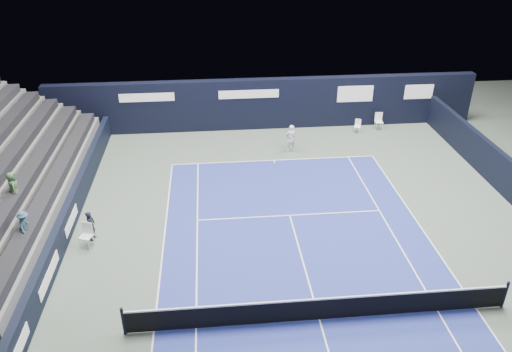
{
  "coord_description": "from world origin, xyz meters",
  "views": [
    {
      "loc": [
        -3.31,
        -12.08,
        12.25
      ],
      "look_at": [
        -1.38,
        7.85,
        1.3
      ],
      "focal_mm": 35.0,
      "sensor_mm": 36.0,
      "label": 1
    }
  ],
  "objects_px": {
    "line_judge_chair": "(87,233)",
    "folding_chair_back_b": "(379,120)",
    "tennis_player": "(291,138)",
    "tennis_net": "(320,308)",
    "folding_chair_back_a": "(358,123)"
  },
  "relations": [
    {
      "from": "folding_chair_back_b",
      "to": "tennis_player",
      "type": "height_order",
      "value": "tennis_player"
    },
    {
      "from": "folding_chair_back_b",
      "to": "tennis_player",
      "type": "bearing_deg",
      "value": -153.26
    },
    {
      "from": "folding_chair_back_b",
      "to": "line_judge_chair",
      "type": "height_order",
      "value": "line_judge_chair"
    },
    {
      "from": "tennis_net",
      "to": "tennis_player",
      "type": "height_order",
      "value": "tennis_player"
    },
    {
      "from": "line_judge_chair",
      "to": "folding_chair_back_b",
      "type": "bearing_deg",
      "value": 54.08
    },
    {
      "from": "folding_chair_back_a",
      "to": "tennis_net",
      "type": "xyz_separation_m",
      "value": [
        -5.56,
        -15.25,
        -0.03
      ]
    },
    {
      "from": "folding_chair_back_a",
      "to": "tennis_player",
      "type": "xyz_separation_m",
      "value": [
        -4.48,
        -2.25,
        0.24
      ]
    },
    {
      "from": "folding_chair_back_a",
      "to": "folding_chair_back_b",
      "type": "height_order",
      "value": "folding_chair_back_b"
    },
    {
      "from": "line_judge_chair",
      "to": "tennis_net",
      "type": "relative_size",
      "value": 0.08
    },
    {
      "from": "line_judge_chair",
      "to": "tennis_player",
      "type": "distance_m",
      "value": 12.49
    },
    {
      "from": "folding_chair_back_b",
      "to": "line_judge_chair",
      "type": "xyz_separation_m",
      "value": [
        -15.48,
        -10.58,
        0.0
      ]
    },
    {
      "from": "line_judge_chair",
      "to": "tennis_net",
      "type": "height_order",
      "value": "tennis_net"
    },
    {
      "from": "tennis_net",
      "to": "tennis_player",
      "type": "distance_m",
      "value": 13.05
    },
    {
      "from": "line_judge_chair",
      "to": "tennis_net",
      "type": "xyz_separation_m",
      "value": [
        8.52,
        -5.01,
        -0.08
      ]
    },
    {
      "from": "folding_chair_back_b",
      "to": "tennis_player",
      "type": "distance_m",
      "value": 6.43
    }
  ]
}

